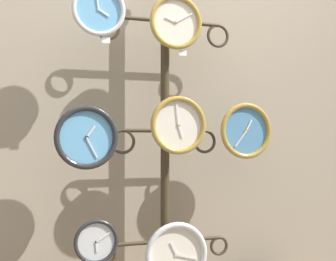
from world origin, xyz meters
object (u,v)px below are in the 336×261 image
(clock_middle_center, at_px, (178,125))
(clock_bottom_left, at_px, (96,242))
(clock_middle_left, at_px, (86,137))
(display_stand, at_px, (165,198))
(clock_bottom_center, at_px, (176,255))
(clock_middle_right, at_px, (246,131))
(clock_top_left, at_px, (99,10))
(clock_top_center, at_px, (176,22))

(clock_middle_center, relative_size, clock_bottom_left, 1.36)
(clock_middle_left, bearing_deg, display_stand, 13.96)
(display_stand, relative_size, clock_bottom_center, 6.15)
(clock_middle_right, height_order, clock_bottom_center, clock_middle_right)
(clock_middle_right, relative_size, clock_bottom_left, 1.39)
(display_stand, xyz_separation_m, clock_middle_left, (-0.42, -0.10, 0.31))
(clock_middle_right, xyz_separation_m, clock_bottom_center, (-0.39, -0.01, -0.62))
(clock_top_left, xyz_separation_m, clock_top_center, (0.39, 0.01, -0.03))
(clock_top_center, height_order, clock_bottom_left, clock_top_center)
(clock_top_left, distance_m, clock_middle_left, 0.61)
(clock_bottom_center, bearing_deg, clock_bottom_left, 177.90)
(clock_middle_right, bearing_deg, clock_middle_left, -178.89)
(clock_middle_left, bearing_deg, clock_bottom_left, 22.77)
(display_stand, xyz_separation_m, clock_middle_right, (0.42, -0.09, 0.35))
(clock_bottom_center, bearing_deg, clock_top_center, -122.62)
(clock_top_left, distance_m, clock_bottom_center, 1.25)
(display_stand, distance_m, clock_middle_left, 0.53)
(clock_top_center, distance_m, clock_middle_center, 0.52)
(clock_middle_left, height_order, clock_bottom_center, clock_middle_left)
(clock_top_left, bearing_deg, clock_top_center, 1.29)
(clock_top_center, bearing_deg, clock_middle_right, 2.56)
(clock_middle_left, bearing_deg, clock_middle_right, 1.11)
(clock_middle_right, bearing_deg, clock_bottom_left, 179.65)
(display_stand, bearing_deg, clock_top_center, -78.40)
(clock_top_left, height_order, clock_bottom_left, clock_top_left)
(clock_top_center, distance_m, clock_bottom_left, 1.14)
(clock_top_left, bearing_deg, clock_bottom_left, 96.41)
(display_stand, height_order, clock_middle_left, display_stand)
(clock_middle_center, distance_m, clock_middle_right, 0.39)
(clock_top_left, relative_size, clock_top_center, 0.93)
(clock_bottom_left, bearing_deg, clock_middle_right, -0.35)
(clock_middle_center, bearing_deg, clock_middle_left, 178.22)
(display_stand, height_order, clock_top_left, display_stand)
(display_stand, relative_size, clock_middle_right, 6.75)
(clock_middle_center, bearing_deg, clock_bottom_left, 174.98)
(clock_bottom_center, bearing_deg, clock_middle_left, -179.16)
(clock_bottom_center, bearing_deg, clock_top_left, -177.56)
(display_stand, relative_size, clock_middle_center, 6.89)
(clock_middle_left, xyz_separation_m, clock_bottom_left, (0.05, 0.02, -0.49))
(clock_middle_center, height_order, clock_middle_right, clock_middle_center)
(clock_middle_left, bearing_deg, clock_middle_center, -1.78)
(clock_top_center, bearing_deg, clock_bottom_center, 57.38)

